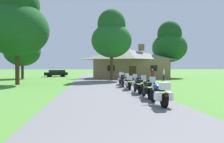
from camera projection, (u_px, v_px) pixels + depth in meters
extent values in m
plane|color=#4C8433|center=(101.00, 85.00, 21.59)|extent=(500.00, 500.00, 0.00)
cube|color=slate|center=(102.00, 87.00, 19.61)|extent=(6.40, 80.00, 0.06)
cylinder|color=black|center=(153.00, 96.00, 10.43)|extent=(0.13, 0.64, 0.64)
cylinder|color=black|center=(164.00, 100.00, 9.01)|extent=(0.17, 0.64, 0.64)
cube|color=silver|center=(158.00, 97.00, 9.70)|extent=(0.28, 0.57, 0.30)
ellipsoid|color=#1E3899|center=(156.00, 87.00, 9.95)|extent=(0.32, 0.53, 0.26)
cube|color=black|center=(160.00, 90.00, 9.49)|extent=(0.30, 0.53, 0.10)
cylinder|color=silver|center=(153.00, 82.00, 10.38)|extent=(0.66, 0.05, 0.03)
cylinder|color=silver|center=(153.00, 89.00, 10.42)|extent=(0.07, 0.24, 0.73)
cube|color=#B2BCC6|center=(153.00, 79.00, 10.48)|extent=(0.32, 0.12, 0.27)
sphere|color=silver|center=(153.00, 85.00, 10.38)|extent=(0.11, 0.11, 0.11)
cube|color=silver|center=(165.00, 86.00, 8.94)|extent=(0.41, 0.37, 0.32)
cube|color=red|center=(166.00, 96.00, 8.78)|extent=(0.14, 0.03, 0.06)
cylinder|color=silver|center=(164.00, 101.00, 9.34)|extent=(0.09, 0.55, 0.07)
cube|color=silver|center=(158.00, 96.00, 9.02)|extent=(0.21, 0.41, 0.36)
cube|color=silver|center=(169.00, 96.00, 9.09)|extent=(0.21, 0.41, 0.36)
cylinder|color=black|center=(144.00, 91.00, 12.80)|extent=(0.12, 0.64, 0.64)
cylinder|color=black|center=(150.00, 94.00, 11.36)|extent=(0.16, 0.64, 0.64)
cube|color=silver|center=(147.00, 91.00, 12.06)|extent=(0.27, 0.56, 0.30)
ellipsoid|color=black|center=(146.00, 83.00, 12.31)|extent=(0.31, 0.52, 0.26)
cube|color=black|center=(148.00, 85.00, 11.85)|extent=(0.29, 0.52, 0.10)
cylinder|color=silver|center=(144.00, 80.00, 12.74)|extent=(0.66, 0.04, 0.03)
cylinder|color=silver|center=(144.00, 85.00, 12.79)|extent=(0.06, 0.24, 0.73)
cube|color=#B2BCC6|center=(144.00, 77.00, 12.84)|extent=(0.32, 0.11, 0.27)
sphere|color=silver|center=(144.00, 82.00, 12.75)|extent=(0.11, 0.11, 0.11)
cube|color=black|center=(151.00, 82.00, 11.30)|extent=(0.40, 0.36, 0.32)
cube|color=red|center=(151.00, 90.00, 11.14)|extent=(0.14, 0.03, 0.06)
cylinder|color=silver|center=(151.00, 95.00, 11.70)|extent=(0.08, 0.55, 0.07)
cube|color=black|center=(145.00, 90.00, 11.38)|extent=(0.20, 0.40, 0.36)
cube|color=black|center=(155.00, 90.00, 11.44)|extent=(0.20, 0.40, 0.36)
cylinder|color=black|center=(135.00, 87.00, 15.16)|extent=(0.11, 0.64, 0.64)
cylinder|color=black|center=(140.00, 89.00, 13.73)|extent=(0.16, 0.64, 0.64)
cube|color=silver|center=(137.00, 87.00, 14.43)|extent=(0.26, 0.56, 0.30)
ellipsoid|color=#1E3899|center=(137.00, 81.00, 14.68)|extent=(0.30, 0.52, 0.26)
cube|color=black|center=(138.00, 82.00, 14.22)|extent=(0.28, 0.52, 0.10)
cylinder|color=silver|center=(135.00, 78.00, 15.11)|extent=(0.66, 0.03, 0.03)
cylinder|color=silver|center=(135.00, 82.00, 15.16)|extent=(0.06, 0.24, 0.73)
cube|color=#B2BCC6|center=(135.00, 76.00, 15.21)|extent=(0.32, 0.11, 0.27)
sphere|color=silver|center=(135.00, 80.00, 15.12)|extent=(0.11, 0.11, 0.11)
cube|color=black|center=(140.00, 80.00, 13.67)|extent=(0.40, 0.36, 0.32)
cube|color=red|center=(141.00, 86.00, 13.51)|extent=(0.14, 0.03, 0.06)
cylinder|color=silver|center=(141.00, 90.00, 14.07)|extent=(0.07, 0.55, 0.07)
cube|color=black|center=(136.00, 87.00, 13.75)|extent=(0.20, 0.40, 0.36)
cube|color=black|center=(143.00, 86.00, 13.81)|extent=(0.20, 0.40, 0.36)
cylinder|color=black|center=(127.00, 84.00, 17.74)|extent=(0.14, 0.64, 0.64)
cylinder|color=black|center=(130.00, 86.00, 16.31)|extent=(0.19, 0.65, 0.64)
cube|color=silver|center=(128.00, 84.00, 17.00)|extent=(0.29, 0.57, 0.30)
ellipsoid|color=gold|center=(128.00, 79.00, 17.26)|extent=(0.33, 0.53, 0.26)
cube|color=black|center=(129.00, 80.00, 16.80)|extent=(0.31, 0.53, 0.10)
cylinder|color=silver|center=(127.00, 76.00, 17.69)|extent=(0.66, 0.07, 0.03)
cylinder|color=silver|center=(127.00, 80.00, 17.74)|extent=(0.07, 0.24, 0.73)
cube|color=#B2BCC6|center=(127.00, 75.00, 17.79)|extent=(0.33, 0.13, 0.27)
sphere|color=silver|center=(127.00, 78.00, 17.69)|extent=(0.11, 0.11, 0.11)
cube|color=#B7B7BC|center=(130.00, 78.00, 16.25)|extent=(0.42, 0.38, 0.32)
cube|color=red|center=(130.00, 83.00, 16.08)|extent=(0.14, 0.04, 0.06)
cylinder|color=silver|center=(131.00, 87.00, 16.64)|extent=(0.10, 0.55, 0.07)
cube|color=#B7B7BC|center=(126.00, 84.00, 16.34)|extent=(0.22, 0.41, 0.36)
cube|color=#B7B7BC|center=(133.00, 84.00, 16.37)|extent=(0.22, 0.41, 0.36)
cylinder|color=black|center=(123.00, 82.00, 20.22)|extent=(0.20, 0.65, 0.64)
cylinder|color=black|center=(123.00, 84.00, 18.78)|extent=(0.24, 0.66, 0.64)
cube|color=silver|center=(123.00, 82.00, 19.47)|extent=(0.34, 0.59, 0.30)
ellipsoid|color=silver|center=(123.00, 77.00, 19.73)|extent=(0.37, 0.56, 0.26)
cube|color=black|center=(123.00, 79.00, 19.27)|extent=(0.35, 0.55, 0.10)
cylinder|color=silver|center=(123.00, 75.00, 20.16)|extent=(0.66, 0.12, 0.03)
cylinder|color=silver|center=(123.00, 79.00, 20.21)|extent=(0.09, 0.24, 0.73)
cube|color=#B2BCC6|center=(123.00, 74.00, 20.26)|extent=(0.33, 0.15, 0.27)
sphere|color=silver|center=(123.00, 77.00, 20.17)|extent=(0.11, 0.11, 0.11)
cube|color=black|center=(123.00, 77.00, 18.72)|extent=(0.45, 0.41, 0.32)
cube|color=red|center=(123.00, 81.00, 18.55)|extent=(0.14, 0.05, 0.06)
cylinder|color=silver|center=(124.00, 84.00, 19.09)|extent=(0.15, 0.55, 0.07)
cube|color=black|center=(120.00, 82.00, 18.83)|extent=(0.25, 0.42, 0.36)
cube|color=black|center=(126.00, 82.00, 18.82)|extent=(0.25, 0.42, 0.36)
cylinder|color=black|center=(120.00, 81.00, 22.60)|extent=(0.14, 0.65, 0.64)
cylinder|color=black|center=(122.00, 82.00, 21.17)|extent=(0.19, 0.65, 0.64)
cube|color=silver|center=(121.00, 81.00, 21.86)|extent=(0.29, 0.57, 0.30)
ellipsoid|color=gold|center=(121.00, 76.00, 22.12)|extent=(0.33, 0.54, 0.26)
cube|color=black|center=(121.00, 77.00, 21.66)|extent=(0.31, 0.53, 0.10)
cylinder|color=silver|center=(120.00, 75.00, 22.55)|extent=(0.66, 0.07, 0.03)
cylinder|color=silver|center=(120.00, 78.00, 22.60)|extent=(0.07, 0.24, 0.73)
cube|color=#B2BCC6|center=(120.00, 73.00, 22.65)|extent=(0.33, 0.13, 0.27)
sphere|color=silver|center=(120.00, 76.00, 22.55)|extent=(0.11, 0.11, 0.11)
cube|color=silver|center=(122.00, 76.00, 21.11)|extent=(0.42, 0.38, 0.32)
cube|color=red|center=(122.00, 80.00, 20.94)|extent=(0.14, 0.04, 0.06)
cylinder|color=silver|center=(123.00, 83.00, 21.49)|extent=(0.10, 0.55, 0.07)
cube|color=silver|center=(119.00, 80.00, 21.20)|extent=(0.22, 0.41, 0.36)
cube|color=silver|center=(124.00, 80.00, 21.23)|extent=(0.22, 0.41, 0.36)
cube|color=#896B4C|center=(129.00, 69.00, 35.60)|extent=(12.18, 6.52, 3.22)
pyramid|color=gray|center=(129.00, 55.00, 35.56)|extent=(12.91, 6.91, 1.81)
cube|color=brown|center=(141.00, 47.00, 35.77)|extent=(0.90, 0.90, 1.10)
cube|color=#472D19|center=(133.00, 73.00, 32.34)|extent=(1.10, 0.08, 2.10)
cube|color=black|center=(111.00, 68.00, 31.96)|extent=(1.10, 0.06, 0.90)
cube|color=black|center=(154.00, 68.00, 32.70)|extent=(1.10, 0.06, 0.90)
cylinder|color=black|center=(164.00, 78.00, 29.57)|extent=(0.14, 0.14, 0.86)
cylinder|color=black|center=(164.00, 77.00, 29.75)|extent=(0.14, 0.14, 0.86)
cube|color=silver|center=(164.00, 73.00, 29.64)|extent=(0.29, 0.40, 0.56)
cylinder|color=silver|center=(164.00, 73.00, 29.42)|extent=(0.09, 0.09, 0.58)
cylinder|color=silver|center=(164.00, 73.00, 29.87)|extent=(0.09, 0.09, 0.58)
sphere|color=tan|center=(164.00, 70.00, 29.64)|extent=(0.21, 0.21, 0.21)
cylinder|color=navy|center=(153.00, 78.00, 27.68)|extent=(0.14, 0.14, 0.86)
cylinder|color=navy|center=(152.00, 78.00, 27.83)|extent=(0.14, 0.14, 0.86)
cube|color=#A8231E|center=(152.00, 73.00, 27.74)|extent=(0.37, 0.42, 0.56)
cylinder|color=#A8231E|center=(154.00, 73.00, 27.56)|extent=(0.09, 0.09, 0.58)
cylinder|color=#A8231E|center=(151.00, 73.00, 27.93)|extent=(0.09, 0.09, 0.58)
sphere|color=tan|center=(152.00, 70.00, 27.74)|extent=(0.21, 0.21, 0.21)
cylinder|color=#B2AD99|center=(152.00, 69.00, 27.74)|extent=(0.22, 0.22, 0.05)
cylinder|color=#422D19|center=(169.00, 67.00, 38.95)|extent=(0.44, 0.44, 3.88)
ellipsoid|color=#194C1E|center=(169.00, 48.00, 38.89)|extent=(6.45, 6.45, 5.48)
ellipsoid|color=#16441B|center=(169.00, 34.00, 38.85)|extent=(4.51, 4.51, 4.84)
cylinder|color=#422D19|center=(22.00, 70.00, 34.95)|extent=(0.44, 0.44, 3.04)
ellipsoid|color=#194C1E|center=(22.00, 51.00, 34.90)|extent=(6.00, 6.00, 5.10)
ellipsoid|color=#16441B|center=(22.00, 37.00, 34.86)|extent=(4.20, 4.20, 4.50)
cylinder|color=#422D19|center=(17.00, 66.00, 22.18)|extent=(0.44, 0.44, 4.08)
ellipsoid|color=#194C1E|center=(17.00, 30.00, 22.11)|extent=(6.74, 6.74, 5.73)
ellipsoid|color=#16441B|center=(17.00, 4.00, 22.06)|extent=(4.72, 4.72, 5.05)
cylinder|color=#422D19|center=(112.00, 66.00, 29.06)|extent=(0.44, 0.44, 4.11)
ellipsoid|color=#1E5623|center=(112.00, 41.00, 28.99)|extent=(5.66, 5.66, 4.81)
ellipsoid|color=#1B4E20|center=(112.00, 24.00, 28.96)|extent=(3.96, 3.96, 4.25)
cube|color=black|center=(56.00, 74.00, 41.88)|extent=(4.87, 2.72, 0.60)
cube|color=black|center=(57.00, 71.00, 41.93)|extent=(3.48, 2.23, 0.48)
cylinder|color=black|center=(49.00, 75.00, 40.64)|extent=(0.67, 0.34, 0.64)
cylinder|color=black|center=(48.00, 75.00, 42.26)|extent=(0.67, 0.34, 0.64)
cylinder|color=black|center=(63.00, 75.00, 41.51)|extent=(0.67, 0.34, 0.64)
cylinder|color=black|center=(63.00, 75.00, 43.13)|extent=(0.67, 0.34, 0.64)
cube|color=navy|center=(56.00, 74.00, 42.98)|extent=(4.25, 1.95, 0.46)
cube|color=black|center=(56.00, 72.00, 42.96)|extent=(1.93, 1.67, 0.42)
cylinder|color=black|center=(49.00, 75.00, 42.03)|extent=(0.65, 0.24, 0.64)
cylinder|color=black|center=(51.00, 75.00, 43.72)|extent=(0.65, 0.24, 0.64)
cylinder|color=black|center=(62.00, 75.00, 42.25)|extent=(0.65, 0.24, 0.64)
cylinder|color=black|center=(63.00, 75.00, 43.93)|extent=(0.65, 0.24, 0.64)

